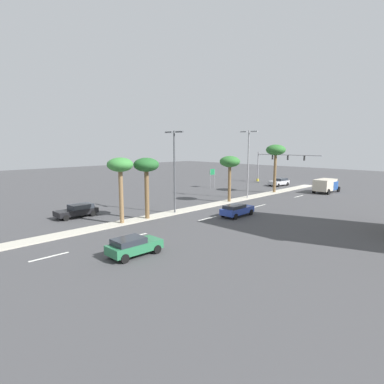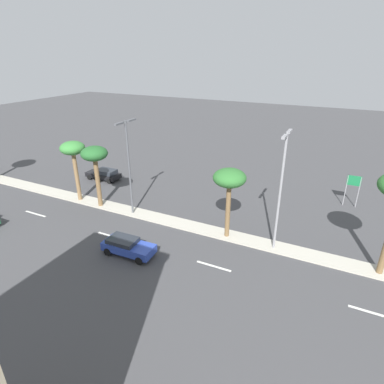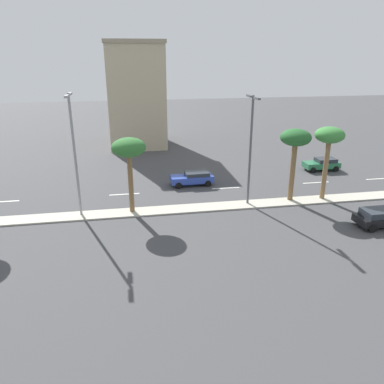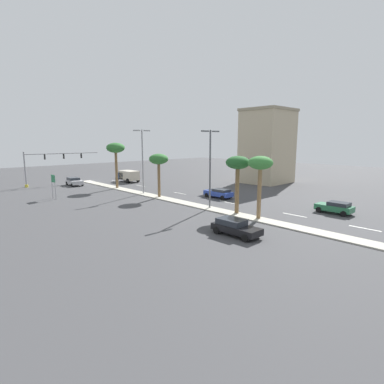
{
  "view_description": "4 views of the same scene",
  "coord_description": "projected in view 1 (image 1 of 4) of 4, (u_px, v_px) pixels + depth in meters",
  "views": [
    {
      "loc": [
        -27.14,
        58.66,
        7.94
      ],
      "look_at": [
        -0.28,
        31.88,
        2.2
      ],
      "focal_mm": 29.92,
      "sensor_mm": 36.0,
      "label": 1
    },
    {
      "loc": [
        -23.32,
        16.58,
        14.99
      ],
      "look_at": [
        2.24,
        29.16,
        2.46
      ],
      "focal_mm": 29.95,
      "sensor_mm": 36.0,
      "label": 2
    },
    {
      "loc": [
        29.37,
        24.37,
        12.58
      ],
      "look_at": [
        3.84,
        28.91,
        2.99
      ],
      "focal_mm": 35.38,
      "sensor_mm": 36.0,
      "label": 3
    },
    {
      "loc": [
        26.05,
        59.3,
        8.14
      ],
      "look_at": [
        1.49,
        33.25,
        2.06
      ],
      "focal_mm": 28.32,
      "sensor_mm": 36.0,
      "label": 4
    }
  ],
  "objects": [
    {
      "name": "lane_stripe_leading",
      "position": [
        259.0,
        206.0,
        41.2
      ],
      "size": [
        0.2,
        2.8,
        0.01
      ],
      "primitive_type": "cube",
      "color": "silver",
      "rests_on": "ground"
    },
    {
      "name": "lane_stripe_center",
      "position": [
        208.0,
        218.0,
        34.31
      ],
      "size": [
        0.2,
        2.8,
        0.01
      ],
      "primitive_type": "cube",
      "color": "silver",
      "rests_on": "ground"
    },
    {
      "name": "lane_stripe_right",
      "position": [
        133.0,
        236.0,
        27.64
      ],
      "size": [
        0.2,
        2.8,
        0.01
      ],
      "primitive_type": "cube",
      "color": "silver",
      "rests_on": "ground"
    },
    {
      "name": "street_lamp_center",
      "position": [
        248.0,
        159.0,
        45.86
      ],
      "size": [
        2.9,
        0.24,
        9.68
      ],
      "color": "gray",
      "rests_on": "median_curb"
    },
    {
      "name": "palm_tree_right",
      "position": [
        120.0,
        168.0,
        31.11
      ],
      "size": [
        2.53,
        2.53,
        6.5
      ],
      "color": "olive",
      "rests_on": "median_curb"
    },
    {
      "name": "ground_plane",
      "position": [
        176.0,
        213.0,
        37.25
      ],
      "size": [
        160.0,
        160.0,
        0.0
      ],
      "primitive_type": "plane",
      "color": "#424244"
    },
    {
      "name": "sedan_green_outboard",
      "position": [
        133.0,
        246.0,
        22.8
      ],
      "size": [
        1.89,
        3.94,
        1.37
      ],
      "color": "#287047",
      "rests_on": "ground"
    },
    {
      "name": "box_truck",
      "position": [
        326.0,
        185.0,
        52.14
      ],
      "size": [
        2.59,
        5.32,
        2.25
      ],
      "color": "#234C99",
      "rests_on": "ground"
    },
    {
      "name": "lane_stripe_far",
      "position": [
        49.0,
        257.0,
        22.66
      ],
      "size": [
        0.2,
        2.8,
        0.01
      ],
      "primitive_type": "cube",
      "color": "silver",
      "rests_on": "ground"
    },
    {
      "name": "traffic_signal_gantry",
      "position": [
        273.0,
        163.0,
        65.31
      ],
      "size": [
        13.91,
        0.53,
        6.27
      ],
      "color": "gray",
      "rests_on": "ground"
    },
    {
      "name": "palm_tree_inboard",
      "position": [
        230.0,
        163.0,
        43.08
      ],
      "size": [
        2.75,
        2.75,
        6.2
      ],
      "color": "brown",
      "rests_on": "median_curb"
    },
    {
      "name": "palm_tree_left",
      "position": [
        276.0,
        152.0,
        51.24
      ],
      "size": [
        3.1,
        3.1,
        7.7
      ],
      "color": "brown",
      "rests_on": "median_curb"
    },
    {
      "name": "sedan_black_far",
      "position": [
        78.0,
        210.0,
        34.88
      ],
      "size": [
        1.97,
        4.43,
        1.39
      ],
      "color": "black",
      "rests_on": "ground"
    },
    {
      "name": "directional_road_sign",
      "position": [
        212.0,
        174.0,
        58.14
      ],
      "size": [
        0.1,
        1.35,
        3.41
      ],
      "color": "gray",
      "rests_on": "ground"
    },
    {
      "name": "palm_tree_mid",
      "position": [
        146.0,
        168.0,
        33.12
      ],
      "size": [
        2.64,
        2.64,
        6.4
      ],
      "color": "brown",
      "rests_on": "median_curb"
    },
    {
      "name": "sedan_silver_front",
      "position": [
        279.0,
        182.0,
        60.89
      ],
      "size": [
        2.32,
        4.4,
        1.44
      ],
      "color": "#B2B2B7",
      "rests_on": "ground"
    },
    {
      "name": "lane_stripe_left",
      "position": [
        299.0,
        196.0,
        48.72
      ],
      "size": [
        0.2,
        2.8,
        0.01
      ],
      "primitive_type": "cube",
      "color": "silver",
      "rests_on": "ground"
    },
    {
      "name": "sedan_blue_near",
      "position": [
        237.0,
        210.0,
        35.24
      ],
      "size": [
        1.98,
        4.3,
        1.34
      ],
      "color": "#2D47AD",
      "rests_on": "ground"
    },
    {
      "name": "median_curb",
      "position": [
        100.0,
        227.0,
        30.42
      ],
      "size": [
        1.8,
        88.01,
        0.12
      ],
      "primitive_type": "cube",
      "color": "#B7B2A3",
      "rests_on": "ground"
    },
    {
      "name": "lane_stripe_rear",
      "position": [
        324.0,
        190.0,
        55.12
      ],
      "size": [
        0.2,
        2.8,
        0.01
      ],
      "primitive_type": "cube",
      "color": "silver",
      "rests_on": "ground"
    },
    {
      "name": "street_lamp_trailing",
      "position": [
        174.0,
        165.0,
        36.02
      ],
      "size": [
        2.9,
        0.24,
        9.26
      ],
      "color": "#515459",
      "rests_on": "median_curb"
    }
  ]
}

